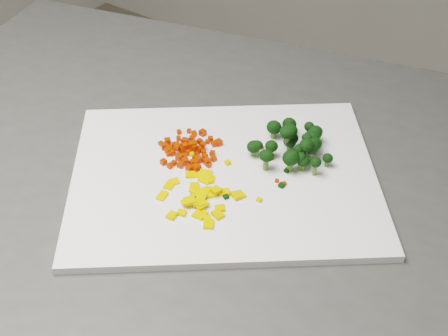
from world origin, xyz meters
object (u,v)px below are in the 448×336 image
Objects in this scene: carrot_pile at (190,144)px; cutting_board at (224,176)px; counter_block at (208,334)px; pepper_pile at (201,193)px; broccoli_pile at (293,142)px.

cutting_board is at bearing -9.87° from carrot_pile.
carrot_pile is at bearing -149.52° from counter_block.
counter_block is at bearing 124.74° from pepper_pile.
counter_block is at bearing -149.49° from broccoli_pile.
carrot_pile is (-0.02, -0.01, 0.48)m from counter_block.
counter_block is 9.74× the size of pepper_pile.
broccoli_pile is at bearing 69.12° from pepper_pile.
carrot_pile is 0.83× the size of broccoli_pile.
counter_block is 2.51× the size of cutting_board.
carrot_pile is 0.86× the size of pepper_pile.
counter_block is at bearing 157.21° from cutting_board.
broccoli_pile is at bearing 56.29° from cutting_board.
counter_block is 0.48m from pepper_pile.
pepper_pile reaches higher than counter_block.
broccoli_pile is (0.13, 0.08, 0.01)m from carrot_pile.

